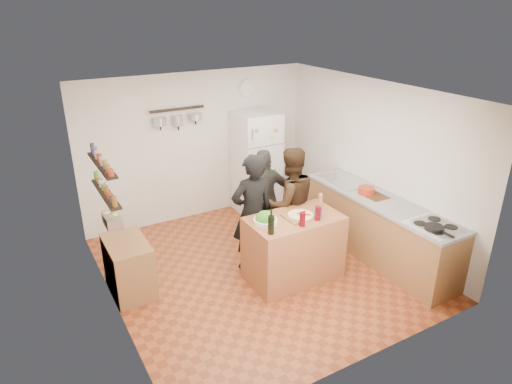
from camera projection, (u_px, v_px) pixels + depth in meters
room_shell at (246, 178)px, 6.36m from camera, size 4.20×4.20×4.20m
prep_island at (294, 248)px, 6.16m from camera, size 1.25×0.72×0.91m
pizza_board at (301, 216)px, 6.00m from camera, size 0.42×0.34×0.02m
pizza at (301, 215)px, 5.99m from camera, size 0.34×0.34×0.02m
salad_bowl at (265, 221)px, 5.82m from camera, size 0.31×0.31×0.06m
wine_bottle at (271, 225)px, 5.53m from camera, size 0.08×0.08×0.24m
wine_glass_near at (302, 219)px, 5.73m from camera, size 0.08×0.08×0.18m
wine_glass_far at (318, 213)px, 5.89m from camera, size 0.08×0.08×0.19m
pepper_mill at (320, 203)px, 6.19m from camera, size 0.06×0.06×0.19m
salt_canister at (319, 212)px, 6.00m from camera, size 0.07×0.07×0.12m
person_left at (252, 213)px, 6.24m from camera, size 0.64×0.44×1.70m
person_center at (290, 204)px, 6.56m from camera, size 0.89×0.73×1.68m
person_back at (265, 198)px, 6.94m from camera, size 0.96×0.59×1.53m
counter_run at (378, 228)px, 6.70m from camera, size 0.63×2.63×0.90m
stove_top at (435, 226)px, 5.76m from camera, size 0.60×0.62×0.02m
skillet at (434, 228)px, 5.65m from camera, size 0.24×0.24×0.05m
sink at (343, 181)px, 7.20m from camera, size 0.50×0.80×0.03m
cutting_board at (374, 196)px, 6.64m from camera, size 0.30×0.40×0.02m
red_bowl at (366, 190)px, 6.69m from camera, size 0.24×0.24×0.10m
fridge at (256, 163)px, 8.02m from camera, size 0.70×0.68×1.80m
wall_clock at (247, 88)px, 7.79m from camera, size 0.30×0.03×0.30m
spice_shelf_lower at (106, 194)px, 5.23m from camera, size 0.12×1.00×0.02m
spice_shelf_upper at (102, 165)px, 5.09m from camera, size 0.12×1.00×0.02m
produce_basket at (112, 220)px, 5.38m from camera, size 0.18×0.35×0.14m
side_table at (129, 267)px, 5.89m from camera, size 0.50×0.80×0.73m
pot_rack at (177, 109)px, 7.21m from camera, size 0.90×0.04×0.04m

